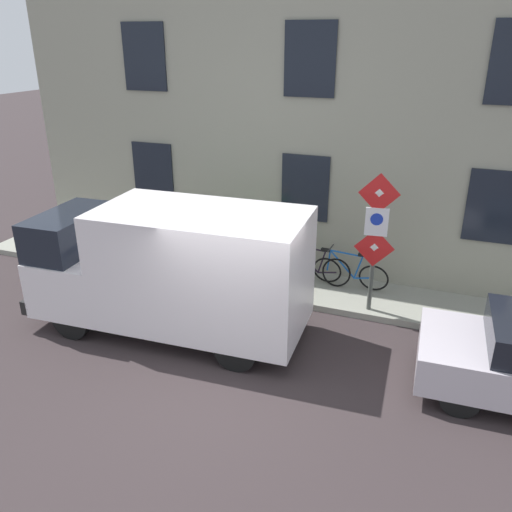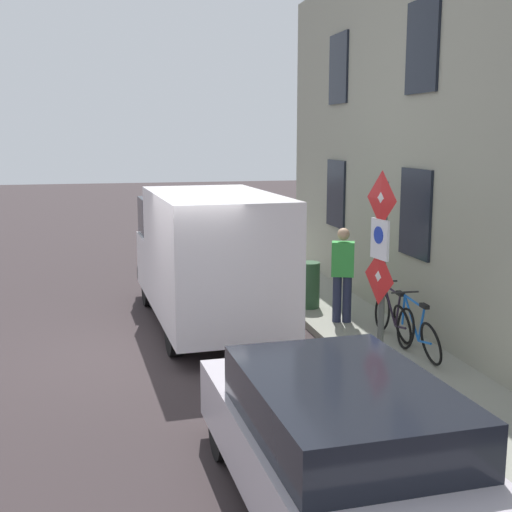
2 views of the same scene
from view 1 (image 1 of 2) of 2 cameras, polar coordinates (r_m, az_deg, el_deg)
name	(u,v)px [view 1 (image 1 of 2)]	position (r m, az deg, el deg)	size (l,w,h in m)	color
ground_plane	(228,377)	(9.14, -3.04, -13.06)	(80.00, 80.00, 0.00)	#342B2C
sidewalk_slab	(292,286)	(12.01, 3.95, -3.31)	(1.65, 16.42, 0.14)	gray
building_facade	(312,130)	(12.06, 6.10, 13.45)	(0.75, 14.42, 6.82)	gray
sign_post_stacked	(376,231)	(10.39, 12.92, 2.67)	(0.17, 0.56, 2.75)	#474C47
delivery_van	(173,268)	(9.95, -9.00, -1.28)	(2.27, 5.42, 2.50)	white
bicycle_blue	(350,272)	(11.80, 10.18, -1.76)	(0.46, 1.72, 0.89)	black
bicycle_black	(314,267)	(11.96, 6.31, -1.18)	(0.46, 1.71, 0.89)	black
pedestrian	(258,244)	(11.65, 0.25, 1.29)	(0.47, 0.39, 1.72)	#262B47
litter_bin	(207,261)	(12.03, -5.31, -0.57)	(0.44, 0.44, 0.90)	#2D5133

